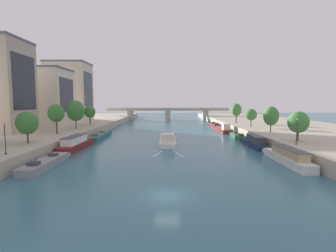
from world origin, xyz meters
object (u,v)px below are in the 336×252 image
(tree_left_distant, at_px, (27,123))
(moored_boat_right_midway, at_px, (255,142))
(moored_boat_left_upstream, at_px, (76,144))
(moored_boat_right_end, at_px, (223,129))
(barge_midriver, at_px, (168,139))
(tree_left_by_lamp, at_px, (76,111))
(moored_boat_left_downstream, at_px, (100,136))
(tree_right_end_of_row, at_px, (299,122))
(moored_boat_right_gap_after, at_px, (288,157))
(tree_right_nearest, at_px, (251,115))
(tree_right_past_mid, at_px, (237,110))
(moored_boat_right_lone, at_px, (238,136))
(tree_left_past_mid, at_px, (57,113))
(bridge_far, at_px, (168,112))
(lamppost_left_bank, at_px, (5,137))
(tree_left_third, at_px, (90,112))
(tree_right_far, at_px, (271,116))
(moored_boat_right_downstream, at_px, (215,125))
(moored_boat_left_far, at_px, (47,163))
(lamppost_right_bank, at_px, (297,130))

(tree_left_distant, bearing_deg, moored_boat_right_midway, 11.65)
(moored_boat_left_upstream, bearing_deg, moored_boat_right_end, 39.87)
(barge_midriver, distance_m, tree_left_by_lamp, 27.19)
(moored_boat_left_downstream, distance_m, tree_right_end_of_row, 46.43)
(moored_boat_right_gap_after, distance_m, tree_left_distant, 42.90)
(tree_left_distant, relative_size, tree_right_nearest, 1.06)
(moored_boat_left_downstream, bearing_deg, moored_boat_right_gap_after, -37.73)
(tree_right_past_mid, bearing_deg, moored_boat_right_lone, -103.91)
(tree_left_past_mid, bearing_deg, moored_boat_left_upstream, -45.27)
(bridge_far, bearing_deg, moored_boat_left_downstream, -104.89)
(moored_boat_right_midway, height_order, lamppost_left_bank, lamppost_left_bank)
(tree_right_nearest, distance_m, bridge_far, 65.57)
(barge_midriver, distance_m, tree_left_past_mid, 25.53)
(moored_boat_right_end, bearing_deg, tree_right_past_mid, 46.70)
(tree_left_third, bearing_deg, moored_boat_right_lone, -19.09)
(moored_boat_right_lone, bearing_deg, tree_left_past_mid, -168.28)
(tree_right_far, bearing_deg, tree_left_past_mid, -176.51)
(bridge_far, bearing_deg, moored_boat_right_downstream, -63.23)
(moored_boat_right_midway, distance_m, tree_left_third, 51.47)
(tree_right_end_of_row, xyz_separation_m, lamppost_left_bank, (-45.63, -11.56, -1.03))
(moored_boat_left_upstream, height_order, tree_left_distant, tree_left_distant)
(moored_boat_right_lone, distance_m, tree_left_distant, 47.95)
(moored_boat_left_upstream, height_order, tree_left_past_mid, tree_left_past_mid)
(moored_boat_left_far, height_order, bridge_far, bridge_far)
(moored_boat_left_far, bearing_deg, tree_left_past_mid, 109.95)
(tree_right_past_mid, relative_size, lamppost_left_bank, 1.50)
(moored_boat_right_lone, relative_size, tree_right_past_mid, 1.76)
(moored_boat_right_end, distance_m, tree_left_distant, 54.92)
(tree_left_third, height_order, bridge_far, tree_left_third)
(moored_boat_right_end, distance_m, lamppost_left_bank, 59.77)
(tree_right_end_of_row, bearing_deg, lamppost_right_bank, -119.72)
(tree_left_distant, height_order, tree_right_far, tree_right_far)
(tree_left_distant, xyz_separation_m, tree_right_nearest, (47.94, 28.58, 0.01))
(moored_boat_right_end, relative_size, tree_right_past_mid, 2.15)
(tree_left_past_mid, height_order, lamppost_right_bank, tree_left_past_mid)
(moored_boat_right_gap_after, bearing_deg, tree_right_far, 74.03)
(moored_boat_left_downstream, relative_size, moored_boat_right_gap_after, 1.18)
(tree_left_by_lamp, bearing_deg, tree_right_nearest, 5.64)
(tree_left_past_mid, xyz_separation_m, lamppost_right_bank, (46.41, -14.07, -2.22))
(moored_boat_left_far, height_order, tree_right_far, tree_right_far)
(moored_boat_left_far, height_order, moored_boat_right_midway, moored_boat_right_midway)
(moored_boat_right_gap_after, xyz_separation_m, lamppost_right_bank, (3.41, 4.13, 3.58))
(moored_boat_left_upstream, relative_size, moored_boat_right_midway, 1.19)
(tree_left_past_mid, distance_m, tree_right_far, 49.16)
(tree_left_by_lamp, xyz_separation_m, lamppost_left_bank, (2.56, -32.98, -2.35))
(moored_boat_right_downstream, relative_size, tree_right_end_of_row, 2.45)
(moored_boat_right_midway, relative_size, tree_left_distant, 2.09)
(tree_left_distant, bearing_deg, tree_left_past_mid, 93.12)
(moored_boat_left_far, xyz_separation_m, moored_boat_right_gap_after, (35.70, 1.91, 0.47))
(barge_midriver, bearing_deg, moored_boat_left_far, -129.73)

